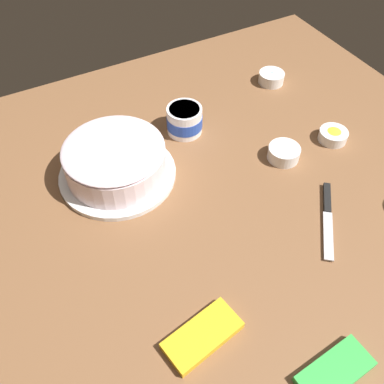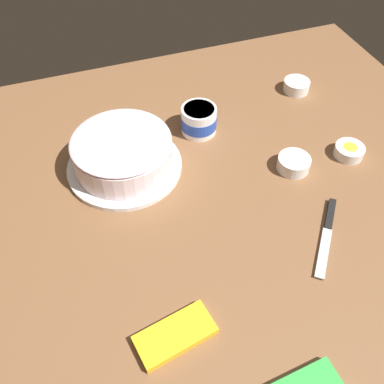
% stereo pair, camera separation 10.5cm
% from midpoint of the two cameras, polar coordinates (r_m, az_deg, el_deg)
% --- Properties ---
extents(ground_plane, '(1.54, 1.54, 0.00)m').
position_cam_midpoint_polar(ground_plane, '(1.04, 3.03, -3.40)').
color(ground_plane, brown).
extents(frosted_cake, '(0.31, 0.31, 0.11)m').
position_cam_midpoint_polar(frosted_cake, '(1.12, -13.00, 3.90)').
color(frosted_cake, white).
rests_on(frosted_cake, ground_plane).
extents(frosting_tub, '(0.10, 0.10, 0.08)m').
position_cam_midpoint_polar(frosting_tub, '(1.24, -3.48, 9.65)').
color(frosting_tub, white).
rests_on(frosting_tub, ground_plane).
extents(spreading_knife, '(0.16, 0.20, 0.01)m').
position_cam_midpoint_polar(spreading_knife, '(1.08, 15.30, -2.89)').
color(spreading_knife, silver).
rests_on(spreading_knife, ground_plane).
extents(sprinkle_bowl_blue, '(0.08, 0.08, 0.04)m').
position_cam_midpoint_polar(sprinkle_bowl_blue, '(1.46, 8.65, 15.05)').
color(sprinkle_bowl_blue, white).
rests_on(sprinkle_bowl_blue, ground_plane).
extents(sprinkle_bowl_rainbow, '(0.09, 0.09, 0.04)m').
position_cam_midpoint_polar(sprinkle_bowl_rainbow, '(1.18, 9.89, 5.12)').
color(sprinkle_bowl_rainbow, white).
rests_on(sprinkle_bowl_rainbow, ground_plane).
extents(sprinkle_bowl_yellow, '(0.08, 0.08, 0.03)m').
position_cam_midpoint_polar(sprinkle_bowl_yellow, '(1.27, 16.38, 7.31)').
color(sprinkle_bowl_yellow, white).
rests_on(sprinkle_bowl_yellow, ground_plane).
extents(candy_box_lower, '(0.17, 0.10, 0.02)m').
position_cam_midpoint_polar(candy_box_lower, '(0.88, -2.15, -19.11)').
color(candy_box_lower, yellow).
rests_on(candy_box_lower, ground_plane).
extents(candy_box_upper, '(0.16, 0.08, 0.02)m').
position_cam_midpoint_polar(candy_box_upper, '(0.88, 15.39, -22.69)').
color(candy_box_upper, green).
rests_on(candy_box_upper, ground_plane).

